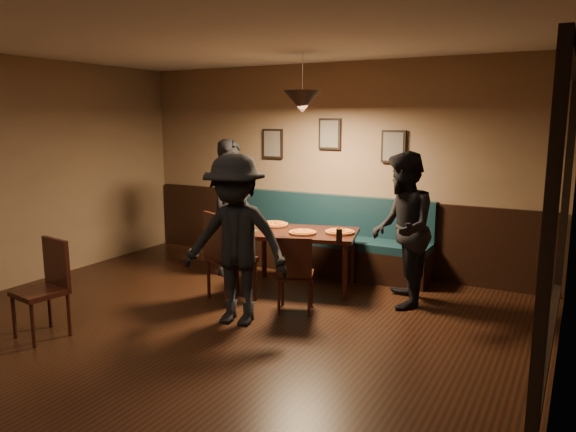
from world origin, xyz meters
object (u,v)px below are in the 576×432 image
at_px(chair_near_left, 231,256).
at_px(diner_left, 232,207).
at_px(tabasco_bottle, 339,230).
at_px(diner_front, 236,240).
at_px(dining_table, 302,259).
at_px(diner_right, 402,230).
at_px(cafe_chair_far, 39,290).
at_px(booth_bench, 320,235).
at_px(soda_glass, 339,235).
at_px(chair_near_right, 295,273).

height_order(chair_near_left, diner_left, diner_left).
bearing_deg(tabasco_bottle, diner_front, -111.72).
distance_m(dining_table, diner_right, 1.35).
bearing_deg(cafe_chair_far, booth_bench, -102.56).
xyz_separation_m(soda_glass, cafe_chair_far, (-2.08, -2.25, -0.32)).
bearing_deg(chair_near_left, chair_near_right, 25.37).
xyz_separation_m(booth_bench, tabasco_bottle, (0.62, -0.82, 0.27)).
bearing_deg(diner_front, dining_table, 79.23).
relative_size(booth_bench, chair_near_left, 2.93).
relative_size(diner_right, diner_front, 0.99).
height_order(diner_right, cafe_chair_far, diner_right).
height_order(chair_near_right, cafe_chair_far, cafe_chair_far).
bearing_deg(cafe_chair_far, diner_left, -88.62).
xyz_separation_m(chair_near_left, chair_near_right, (0.82, 0.01, -0.09)).
height_order(dining_table, diner_right, diner_right).
relative_size(diner_right, tabasco_bottle, 14.03).
xyz_separation_m(booth_bench, cafe_chair_far, (-1.33, -3.37, -0.04)).
bearing_deg(diner_front, cafe_chair_far, -148.43).
distance_m(booth_bench, diner_front, 2.19).
bearing_deg(diner_front, chair_near_left, 119.51).
height_order(dining_table, tabasco_bottle, tabasco_bottle).
relative_size(tabasco_bottle, cafe_chair_far, 0.13).
height_order(chair_near_left, chair_near_right, chair_near_left).
distance_m(booth_bench, chair_near_right, 1.64).
height_order(booth_bench, dining_table, booth_bench).
distance_m(diner_left, diner_front, 1.82).
bearing_deg(booth_bench, cafe_chair_far, -111.50).
relative_size(chair_near_right, diner_left, 0.47).
relative_size(diner_right, soda_glass, 11.53).
bearing_deg(cafe_chair_far, diner_right, -127.95).
xyz_separation_m(chair_near_right, soda_glass, (0.30, 0.46, 0.36)).
bearing_deg(cafe_chair_far, soda_glass, -123.87).
bearing_deg(dining_table, cafe_chair_far, -134.64).
bearing_deg(chair_near_left, diner_right, 47.95).
relative_size(chair_near_right, soda_glass, 5.70).
bearing_deg(dining_table, diner_front, -106.89).
xyz_separation_m(booth_bench, chair_near_right, (0.45, -1.58, -0.08)).
bearing_deg(dining_table, diner_left, 158.66).
relative_size(diner_front, tabasco_bottle, 14.10).
xyz_separation_m(diner_front, cafe_chair_far, (-1.41, -1.20, -0.40)).
xyz_separation_m(dining_table, diner_left, (-1.10, 0.12, 0.54)).
bearing_deg(diner_front, chair_near_right, 48.94).
bearing_deg(chair_near_right, soda_glass, 34.61).
xyz_separation_m(booth_bench, soda_glass, (0.76, -1.12, 0.28)).
height_order(tabasco_bottle, cafe_chair_far, cafe_chair_far).
height_order(dining_table, chair_near_right, chair_near_right).
height_order(chair_near_right, tabasco_bottle, chair_near_right).
bearing_deg(booth_bench, diner_right, -31.02).
bearing_deg(booth_bench, diner_front, -87.71).
xyz_separation_m(dining_table, chair_near_left, (-0.50, -0.79, 0.16)).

